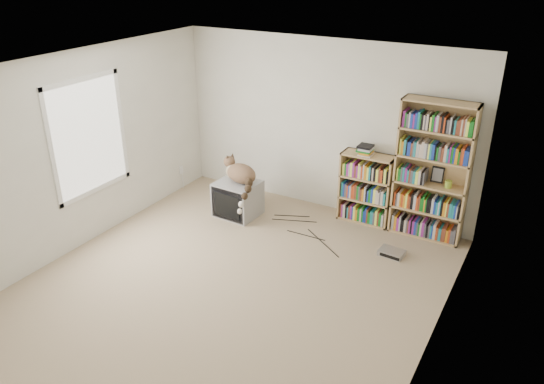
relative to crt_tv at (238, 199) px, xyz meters
The scene contains 17 objects.
floor 1.87m from the crt_tv, 60.13° to the right, with size 4.50×5.00×0.01m, color tan.
wall_back 1.62m from the crt_tv, 44.08° to the left, with size 4.50×0.02×2.50m, color silver.
wall_front 4.32m from the crt_tv, 77.34° to the right, with size 4.50×0.02×2.50m, color silver.
wall_left 2.31m from the crt_tv, 129.56° to the right, with size 0.02×5.00×2.50m, color silver.
wall_right 3.69m from the crt_tv, 26.85° to the right, with size 0.02×5.00×2.50m, color silver.
ceiling 2.91m from the crt_tv, 60.13° to the right, with size 4.50×5.00×0.02m, color white.
window 2.24m from the crt_tv, 133.08° to the right, with size 0.02×1.22×1.52m, color white.
crt_tv is the anchor object (origin of this frame).
cat 0.37m from the crt_tv, 15.32° to the right, with size 0.70×0.69×0.60m.
bookcase_tall 2.73m from the crt_tv, 16.45° to the left, with size 0.94×0.30×1.88m.
bookcase_short 1.85m from the crt_tv, 24.10° to the left, with size 0.74×0.30×1.01m.
book_stack 1.97m from the crt_tv, 23.09° to the left, with size 0.20×0.26×0.14m, color #BB3D19.
green_mug 2.93m from the crt_tv, 14.80° to the left, with size 0.09×0.09×0.10m, color #89AA30.
framed_print 2.81m from the crt_tv, 17.74° to the left, with size 0.16×0.01×0.21m, color black.
dvd_player 2.34m from the crt_tv, ahead, with size 0.31×0.22×0.07m, color #A8A8AD.
wall_outlet 1.36m from the crt_tv, 165.36° to the left, with size 0.01×0.08×0.13m, color silver.
floor_cables 0.92m from the crt_tv, ahead, with size 1.20×0.70×0.01m, color black, non-canonical shape.
Camera 1 is at (2.95, -4.22, 3.59)m, focal length 35.00 mm.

